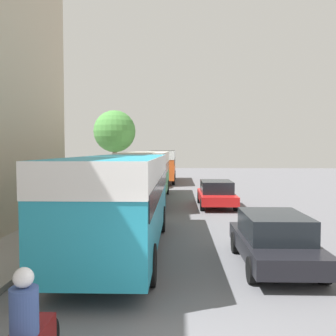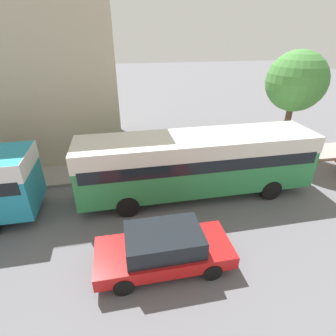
{
  "view_description": "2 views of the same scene",
  "coord_description": "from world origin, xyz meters",
  "px_view_note": "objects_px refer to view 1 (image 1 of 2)",
  "views": [
    {
      "loc": [
        -0.07,
        -4.55,
        3.21
      ],
      "look_at": [
        -0.83,
        21.76,
        1.9
      ],
      "focal_mm": 40.0,
      "sensor_mm": 36.0,
      "label": 1
    },
    {
      "loc": [
        8.45,
        15.23,
        7.25
      ],
      "look_at": [
        -1.76,
        17.26,
        1.73
      ],
      "focal_mm": 28.0,
      "sensor_mm": 36.0,
      "label": 2
    }
  ],
  "objects_px": {
    "bus_third_in_line": "(162,162)",
    "car_far_curb": "(216,193)",
    "pedestrian_near_curb": "(129,170)",
    "bus_lead": "(121,190)",
    "bus_following": "(147,169)",
    "car_crossing": "(274,239)"
  },
  "relations": [
    {
      "from": "car_crossing",
      "to": "bus_following",
      "type": "bearing_deg",
      "value": -70.61
    },
    {
      "from": "bus_third_in_line",
      "to": "car_far_curb",
      "type": "relative_size",
      "value": 2.13
    },
    {
      "from": "bus_lead",
      "to": "bus_following",
      "type": "distance_m",
      "value": 11.74
    },
    {
      "from": "pedestrian_near_curb",
      "to": "bus_lead",
      "type": "bearing_deg",
      "value": -82.99
    },
    {
      "from": "bus_following",
      "to": "car_far_curb",
      "type": "relative_size",
      "value": 2.39
    },
    {
      "from": "bus_third_in_line",
      "to": "car_crossing",
      "type": "xyz_separation_m",
      "value": [
        4.25,
        -26.51,
        -1.24
      ]
    },
    {
      "from": "bus_lead",
      "to": "pedestrian_near_curb",
      "type": "bearing_deg",
      "value": 97.01
    },
    {
      "from": "bus_third_in_line",
      "to": "car_crossing",
      "type": "bearing_deg",
      "value": -80.88
    },
    {
      "from": "bus_lead",
      "to": "car_crossing",
      "type": "distance_m",
      "value": 4.75
    },
    {
      "from": "car_far_curb",
      "to": "bus_following",
      "type": "bearing_deg",
      "value": -29.85
    },
    {
      "from": "bus_third_in_line",
      "to": "pedestrian_near_curb",
      "type": "height_order",
      "value": "bus_third_in_line"
    },
    {
      "from": "bus_third_in_line",
      "to": "car_crossing",
      "type": "distance_m",
      "value": 26.88
    },
    {
      "from": "bus_following",
      "to": "car_crossing",
      "type": "bearing_deg",
      "value": -70.61
    },
    {
      "from": "pedestrian_near_curb",
      "to": "bus_following",
      "type": "bearing_deg",
      "value": -78.04
    },
    {
      "from": "bus_lead",
      "to": "bus_following",
      "type": "relative_size",
      "value": 0.85
    },
    {
      "from": "car_crossing",
      "to": "car_far_curb",
      "type": "bearing_deg",
      "value": -87.26
    },
    {
      "from": "bus_following",
      "to": "pedestrian_near_curb",
      "type": "relative_size",
      "value": 5.92
    },
    {
      "from": "bus_third_in_line",
      "to": "car_far_curb",
      "type": "xyz_separation_m",
      "value": [
        3.74,
        -15.81,
        -1.24
      ]
    },
    {
      "from": "bus_third_in_line",
      "to": "pedestrian_near_curb",
      "type": "distance_m",
      "value": 3.55
    },
    {
      "from": "bus_third_in_line",
      "to": "car_far_curb",
      "type": "distance_m",
      "value": 16.3
    },
    {
      "from": "car_far_curb",
      "to": "bus_lead",
      "type": "bearing_deg",
      "value": 67.47
    },
    {
      "from": "bus_following",
      "to": "car_crossing",
      "type": "xyz_separation_m",
      "value": [
        4.59,
        -13.03,
        -1.22
      ]
    }
  ]
}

